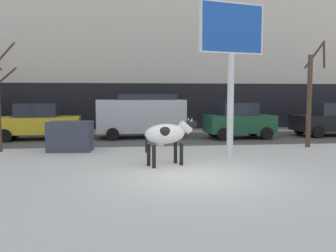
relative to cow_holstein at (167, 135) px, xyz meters
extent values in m
plane|color=silver|center=(0.60, -1.62, -1.00)|extent=(120.00, 120.00, 0.00)
cube|color=#514F4C|center=(0.60, 7.10, -1.00)|extent=(60.00, 5.60, 0.01)
cube|color=beige|center=(0.60, 13.80, 5.50)|extent=(44.00, 6.00, 13.00)
cube|color=black|center=(0.60, 10.75, 0.60)|extent=(43.12, 0.10, 2.80)
ellipsoid|color=silver|center=(-0.06, -0.01, 0.02)|extent=(1.52, 1.07, 0.64)
ellipsoid|color=black|center=(-0.09, -0.20, 0.07)|extent=(0.62, 0.46, 0.40)
cylinder|color=black|center=(0.33, 0.35, -0.65)|extent=(0.12, 0.12, 0.70)
cylinder|color=black|center=(0.47, -0.01, -0.65)|extent=(0.12, 0.12, 0.70)
cylinder|color=black|center=(-0.58, 0.00, -0.65)|extent=(0.12, 0.12, 0.70)
cylinder|color=black|center=(-0.44, -0.37, -0.65)|extent=(0.12, 0.12, 0.70)
cylinder|color=silver|center=(0.64, 0.27, 0.20)|extent=(0.54, 0.42, 0.44)
ellipsoid|color=black|center=(0.85, 0.35, 0.30)|extent=(0.50, 0.38, 0.28)
cone|color=beige|center=(0.77, 0.43, 0.46)|extent=(0.10, 0.13, 0.15)
cone|color=beige|center=(0.85, 0.23, 0.46)|extent=(0.10, 0.13, 0.15)
cylinder|color=black|center=(-0.68, -0.25, -0.23)|extent=(0.06, 0.06, 0.60)
ellipsoid|color=beige|center=(-0.22, -0.07, -0.28)|extent=(0.35, 0.33, 0.20)
cylinder|color=silver|center=(2.51, 1.46, 0.90)|extent=(0.24, 0.24, 3.80)
cube|color=silver|center=(2.51, 1.46, 3.65)|extent=(2.50, 0.77, 1.82)
cube|color=#1E51B2|center=(2.51, 1.43, 3.65)|extent=(2.37, 0.71, 1.70)
cube|color=gold|center=(-5.79, 7.47, -0.26)|extent=(4.30, 2.02, 0.84)
cube|color=#1E232D|center=(-5.79, 7.47, 0.50)|extent=(2.09, 1.67, 0.68)
cylinder|color=black|center=(-4.48, 8.43, -0.68)|extent=(0.65, 0.26, 0.64)
cylinder|color=black|center=(-4.38, 6.67, -0.68)|extent=(0.65, 0.26, 0.64)
cylinder|color=black|center=(-7.21, 8.26, -0.68)|extent=(0.65, 0.26, 0.64)
cylinder|color=black|center=(-7.10, 6.51, -0.68)|extent=(0.65, 0.26, 0.64)
cube|color=#B7BABF|center=(-0.55, 7.61, 0.17)|extent=(4.71, 2.18, 1.70)
cube|color=#1E232D|center=(-0.25, 7.63, 1.17)|extent=(3.10, 1.85, 0.30)
cylinder|color=black|center=(0.89, 8.65, -0.68)|extent=(0.65, 0.26, 0.64)
cylinder|color=black|center=(1.01, 6.75, -0.68)|extent=(0.65, 0.26, 0.64)
cylinder|color=black|center=(-2.10, 8.46, -0.68)|extent=(0.65, 0.26, 0.64)
cylinder|color=black|center=(-1.98, 6.57, -0.68)|extent=(0.65, 0.26, 0.64)
cube|color=#194C2D|center=(4.60, 6.78, -0.23)|extent=(3.60, 1.91, 0.90)
cube|color=#1E232D|center=(4.45, 6.77, 0.54)|extent=(1.89, 1.60, 0.64)
cylinder|color=black|center=(5.68, 7.70, -0.68)|extent=(0.65, 0.26, 0.64)
cylinder|color=black|center=(5.79, 6.00, -0.68)|extent=(0.65, 0.26, 0.64)
cylinder|color=black|center=(3.41, 7.56, -0.68)|extent=(0.65, 0.26, 0.64)
cylinder|color=black|center=(3.52, 5.86, -0.68)|extent=(0.65, 0.26, 0.64)
cube|color=black|center=(10.07, 7.34, -0.26)|extent=(4.30, 2.02, 0.84)
cube|color=#1E232D|center=(10.07, 7.34, 0.50)|extent=(2.09, 1.67, 0.68)
cylinder|color=black|center=(8.65, 8.13, -0.68)|extent=(0.65, 0.26, 0.64)
cylinder|color=black|center=(8.76, 6.37, -0.68)|extent=(0.65, 0.26, 0.64)
cylinder|color=#282833|center=(5.16, 9.84, -0.56)|extent=(0.24, 0.24, 0.88)
cube|color=maroon|center=(5.16, 9.84, 0.20)|extent=(0.36, 0.22, 0.64)
sphere|color=#9E7051|center=(5.16, 9.84, 0.63)|extent=(0.20, 0.20, 0.20)
cylinder|color=#282833|center=(-0.42, 9.84, -0.56)|extent=(0.24, 0.24, 0.88)
cube|color=maroon|center=(-0.42, 9.84, 0.20)|extent=(0.36, 0.22, 0.64)
sphere|color=beige|center=(-0.42, 9.84, 0.63)|extent=(0.20, 0.20, 0.20)
cylinder|color=#4C3828|center=(6.59, 3.37, 0.99)|extent=(0.20, 0.20, 3.97)
cylinder|color=#4C3828|center=(7.03, 3.08, 2.95)|extent=(0.68, 0.98, 1.05)
cylinder|color=#4C3828|center=(6.91, 3.63, 3.02)|extent=(0.64, 0.76, 1.17)
cylinder|color=#4C3828|center=(-6.23, 4.05, 2.87)|extent=(1.05, 0.30, 1.06)
cylinder|color=#4C3828|center=(-6.17, 4.04, 1.99)|extent=(1.03, 0.42, 0.80)
cube|color=#383D4C|center=(-3.54, 3.44, -0.40)|extent=(1.79, 1.24, 1.20)
camera|label=1|loc=(-1.26, -11.16, 1.23)|focal=37.86mm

